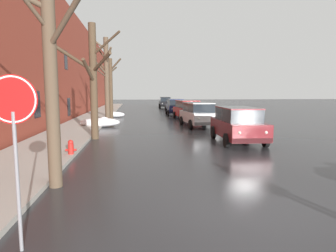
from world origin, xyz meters
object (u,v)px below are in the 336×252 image
at_px(bare_tree_mid_block, 106,78).
at_px(bare_tree_far_down_block, 111,86).
at_px(suv_maroon_approaching_near_lane, 237,123).
at_px(fire_hydrant, 71,149).
at_px(stop_sign_at_corner, 13,116).
at_px(suv_darkblue_parked_far_down_block, 175,106).
at_px(suv_red_parked_kerbside_mid, 187,109).
at_px(bare_tree_at_the_corner, 47,48).
at_px(bare_tree_second_along_sidewalk, 93,78).
at_px(suv_white_parked_kerbside_close, 198,114).
at_px(suv_black_at_far_intersection, 165,102).
at_px(sedan_grey_queued_behind_truck, 172,105).

bearing_deg(bare_tree_mid_block, bare_tree_far_down_block, 89.52).
height_order(suv_maroon_approaching_near_lane, fire_hydrant, suv_maroon_approaching_near_lane).
bearing_deg(bare_tree_far_down_block, suv_maroon_approaching_near_lane, -62.24).
bearing_deg(stop_sign_at_corner, suv_darkblue_parked_far_down_block, 76.65).
relative_size(bare_tree_far_down_block, suv_red_parked_kerbside_mid, 1.43).
xyz_separation_m(bare_tree_at_the_corner, bare_tree_second_along_sidewalk, (0.05, 8.09, -0.38)).
xyz_separation_m(suv_white_parked_kerbside_close, suv_darkblue_parked_far_down_block, (-0.05, 11.44, 0.00)).
bearing_deg(bare_tree_at_the_corner, bare_tree_mid_block, 89.95).
relative_size(bare_tree_second_along_sidewalk, stop_sign_at_corner, 2.20).
bearing_deg(suv_white_parked_kerbside_close, suv_darkblue_parked_far_down_block, 90.23).
xyz_separation_m(bare_tree_at_the_corner, bare_tree_mid_block, (0.01, 16.18, -0.01)).
bearing_deg(suv_darkblue_parked_far_down_block, suv_white_parked_kerbside_close, -89.77).
relative_size(suv_black_at_far_intersection, fire_hydrant, 6.70).
bearing_deg(suv_darkblue_parked_far_down_block, sedan_grey_queued_behind_truck, 84.99).
xyz_separation_m(bare_tree_at_the_corner, bare_tree_far_down_block, (0.05, 20.34, -0.50)).
relative_size(bare_tree_mid_block, suv_maroon_approaching_near_lane, 1.51).
xyz_separation_m(fire_hydrant, stop_sign_at_corner, (0.64, -6.88, 1.85)).
xyz_separation_m(suv_white_parked_kerbside_close, fire_hydrant, (-7.30, -9.55, -0.63)).
distance_m(suv_darkblue_parked_far_down_block, sedan_grey_queued_behind_truck, 7.95).
bearing_deg(sedan_grey_queued_behind_truck, fire_hydrant, -105.37).
relative_size(suv_darkblue_parked_far_down_block, fire_hydrant, 6.66).
bearing_deg(suv_maroon_approaching_near_lane, suv_white_parked_kerbside_close, 93.92).
relative_size(bare_tree_at_the_corner, suv_white_parked_kerbside_close, 1.53).
bearing_deg(stop_sign_at_corner, suv_red_parked_kerbside_mid, 72.68).
relative_size(suv_maroon_approaching_near_lane, suv_darkblue_parked_far_down_block, 0.98).
bearing_deg(bare_tree_second_along_sidewalk, suv_darkblue_parked_far_down_block, 67.33).
xyz_separation_m(bare_tree_at_the_corner, suv_darkblue_parked_far_down_block, (6.96, 24.63, -2.72)).
distance_m(bare_tree_at_the_corner, suv_red_parked_kerbside_mid, 20.53).
height_order(sedan_grey_queued_behind_truck, fire_hydrant, sedan_grey_queued_behind_truck).
height_order(bare_tree_mid_block, fire_hydrant, bare_tree_mid_block).
xyz_separation_m(suv_maroon_approaching_near_lane, suv_darkblue_parked_far_down_block, (-0.53, 18.42, 0.00)).
xyz_separation_m(suv_maroon_approaching_near_lane, fire_hydrant, (-7.78, -2.57, -0.63)).
bearing_deg(bare_tree_at_the_corner, suv_maroon_approaching_near_lane, 39.70).
height_order(bare_tree_at_the_corner, bare_tree_mid_block, bare_tree_at_the_corner).
xyz_separation_m(bare_tree_mid_block, bare_tree_far_down_block, (0.03, 4.16, -0.48)).
bearing_deg(suv_darkblue_parked_far_down_block, stop_sign_at_corner, -103.35).
distance_m(bare_tree_second_along_sidewalk, bare_tree_mid_block, 8.10).
relative_size(bare_tree_second_along_sidewalk, bare_tree_far_down_block, 0.95).
bearing_deg(bare_tree_mid_block, sedan_grey_queued_behind_truck, 64.98).
bearing_deg(suv_black_at_far_intersection, stop_sign_at_corner, -99.39).
relative_size(suv_maroon_approaching_near_lane, fire_hydrant, 6.50).
distance_m(fire_hydrant, stop_sign_at_corner, 7.15).
height_order(suv_maroon_approaching_near_lane, suv_darkblue_parked_far_down_block, same).
bearing_deg(bare_tree_far_down_block, stop_sign_at_corner, -89.28).
xyz_separation_m(bare_tree_second_along_sidewalk, suv_red_parked_kerbside_mid, (7.23, 10.91, -2.34)).
xyz_separation_m(bare_tree_at_the_corner, sedan_grey_queued_behind_truck, (7.65, 32.55, -2.96)).
relative_size(bare_tree_at_the_corner, suv_black_at_far_intersection, 1.48).
bearing_deg(sedan_grey_queued_behind_truck, bare_tree_second_along_sidewalk, -107.27).
relative_size(bare_tree_second_along_sidewalk, suv_darkblue_parked_far_down_block, 1.32).
height_order(suv_red_parked_kerbside_mid, suv_black_at_far_intersection, same).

